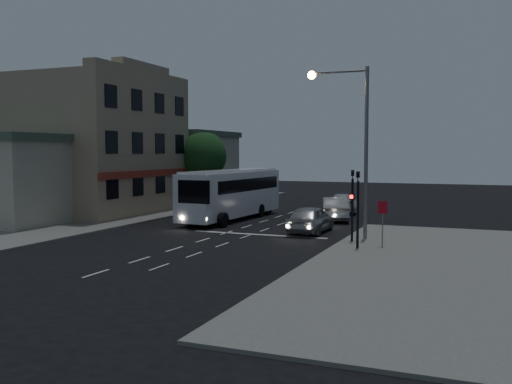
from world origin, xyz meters
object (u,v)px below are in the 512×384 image
at_px(traffic_signal_main, 352,197).
at_px(streetlight, 354,132).
at_px(tour_bus, 232,193).
at_px(car_sedan_b, 343,203).
at_px(car_suv, 311,219).
at_px(car_sedan_a, 335,209).
at_px(regulatory_sign, 383,216).
at_px(traffic_signal_side, 358,200).
at_px(street_tree, 203,154).

bearing_deg(traffic_signal_main, streetlight, 100.20).
bearing_deg(tour_bus, car_sedan_b, 53.48).
bearing_deg(car_sedan_b, car_suv, 81.55).
bearing_deg(car_sedan_a, car_sedan_b, -98.45).
relative_size(tour_bus, car_sedan_a, 2.34).
distance_m(car_sedan_a, traffic_signal_main, 10.07).
bearing_deg(regulatory_sign, traffic_signal_side, -136.08).
bearing_deg(traffic_signal_main, street_tree, 137.97).
bearing_deg(regulatory_sign, car_sedan_a, 115.16).
distance_m(car_suv, traffic_signal_side, 6.47).
height_order(car_sedan_b, traffic_signal_main, traffic_signal_main).
distance_m(tour_bus, street_tree, 9.51).
xyz_separation_m(car_suv, streetlight, (2.83, -1.60, 4.93)).
bearing_deg(traffic_signal_side, car_sedan_b, 105.40).
bearing_deg(car_sedan_a, street_tree, -36.79).
bearing_deg(car_suv, tour_bus, -31.37).
bearing_deg(street_tree, car_sedan_a, -20.98).
distance_m(car_sedan_b, traffic_signal_side, 17.28).
bearing_deg(street_tree, traffic_signal_side, -44.50).
xyz_separation_m(car_sedan_a, street_tree, (-12.61, 4.83, 3.70)).
xyz_separation_m(tour_bus, traffic_signal_main, (9.96, -7.22, 0.55)).
distance_m(car_sedan_b, street_tree, 12.52).
bearing_deg(streetlight, traffic_signal_main, -79.80).
height_order(car_sedan_b, streetlight, streetlight).
bearing_deg(tour_bus, car_suv, -28.36).
relative_size(car_sedan_b, regulatory_sign, 2.33).
distance_m(traffic_signal_main, regulatory_sign, 2.14).
bearing_deg(traffic_signal_main, car_suv, 135.56).
distance_m(traffic_signal_side, street_tree, 23.24).
bearing_deg(tour_bus, traffic_signal_main, -32.91).
xyz_separation_m(car_suv, traffic_signal_side, (3.78, -5.00, 1.62)).
distance_m(regulatory_sign, streetlight, 5.18).
relative_size(car_suv, traffic_signal_main, 1.15).
bearing_deg(traffic_signal_main, regulatory_sign, -30.84).
height_order(car_suv, car_sedan_b, car_suv).
bearing_deg(streetlight, car_sedan_b, 105.33).
height_order(car_sedan_a, traffic_signal_main, traffic_signal_main).
bearing_deg(street_tree, traffic_signal_main, -42.03).
xyz_separation_m(car_sedan_b, traffic_signal_side, (4.57, -16.58, 1.68)).
height_order(car_suv, traffic_signal_main, traffic_signal_main).
xyz_separation_m(car_sedan_a, traffic_signal_side, (3.90, -11.39, 1.62)).
xyz_separation_m(car_sedan_a, car_sedan_b, (-0.67, 5.19, -0.05)).
distance_m(car_suv, streetlight, 5.90).
height_order(tour_bus, streetlight, streetlight).
bearing_deg(traffic_signal_main, traffic_signal_side, -70.51).
bearing_deg(car_sedan_b, streetlight, 92.99).
bearing_deg(traffic_signal_side, car_suv, 127.10).
height_order(car_sedan_a, street_tree, street_tree).
relative_size(streetlight, street_tree, 1.45).
relative_size(car_suv, car_sedan_b, 0.92).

